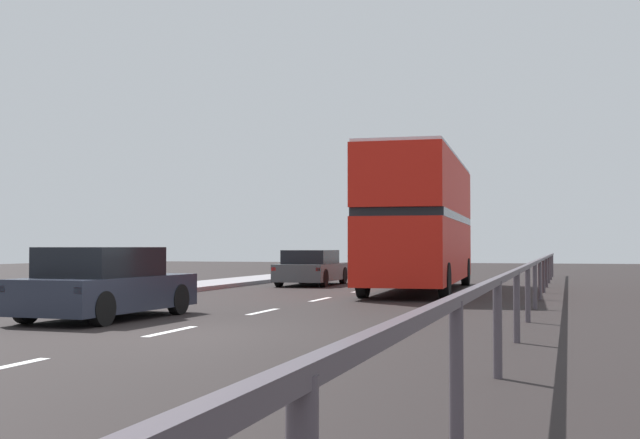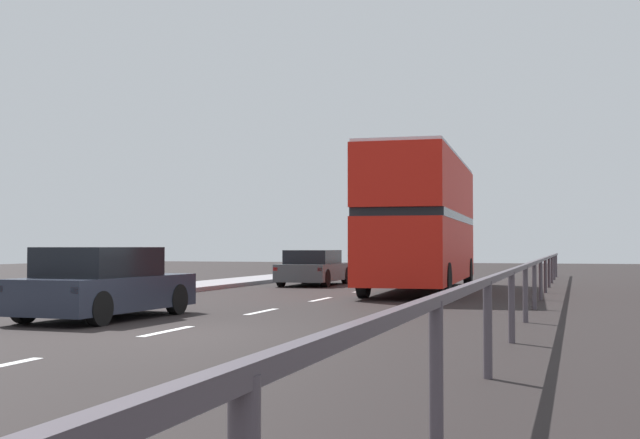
# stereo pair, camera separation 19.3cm
# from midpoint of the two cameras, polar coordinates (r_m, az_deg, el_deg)

# --- Properties ---
(ground_plane) EXTENTS (75.35, 120.00, 0.10)m
(ground_plane) POSITION_cam_midpoint_polar(r_m,az_deg,el_deg) (14.27, -10.54, -7.83)
(ground_plane) COLOR black
(lane_paint_markings) EXTENTS (3.65, 46.00, 0.01)m
(lane_paint_markings) POSITION_cam_midpoint_polar(r_m,az_deg,el_deg) (21.36, 5.52, -5.70)
(lane_paint_markings) COLOR silver
(lane_paint_markings) RESTS_ON ground
(bridge_side_railing) EXTENTS (0.10, 42.00, 1.11)m
(bridge_side_railing) POSITION_cam_midpoint_polar(r_m,az_deg,el_deg) (21.60, 14.89, -3.24)
(bridge_side_railing) COLOR #4C434C
(bridge_side_railing) RESTS_ON ground
(double_decker_bus_red) EXTENTS (3.02, 11.24, 4.31)m
(double_decker_bus_red) POSITION_cam_midpoint_polar(r_m,az_deg,el_deg) (27.31, 7.19, -0.01)
(double_decker_bus_red) COLOR red
(double_decker_bus_red) RESTS_ON ground
(hatchback_car_near) EXTENTS (2.03, 4.27, 1.43)m
(hatchback_car_near) POSITION_cam_midpoint_polar(r_m,az_deg,el_deg) (17.21, -14.25, -4.33)
(hatchback_car_near) COLOR #252938
(hatchback_car_near) RESTS_ON ground
(sedan_car_ahead) EXTENTS (1.94, 4.32, 1.30)m
(sedan_car_ahead) POSITION_cam_midpoint_polar(r_m,az_deg,el_deg) (31.08, -0.23, -3.34)
(sedan_car_ahead) COLOR #424B4E
(sedan_car_ahead) RESTS_ON ground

